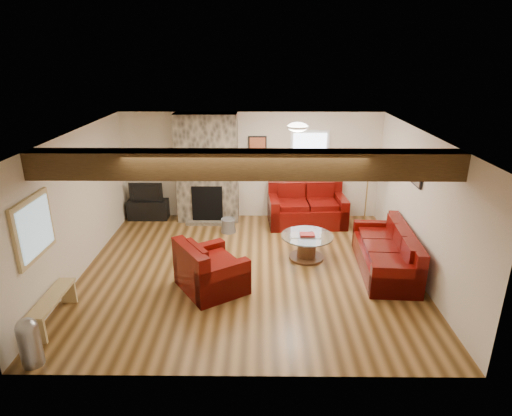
% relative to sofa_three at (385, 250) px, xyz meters
% --- Properties ---
extents(room, '(8.00, 8.00, 8.00)m').
position_rel_sofa_three_xyz_m(room, '(-2.48, -0.01, 0.85)').
color(room, '#523515').
rests_on(room, ground).
extents(floor, '(6.00, 6.00, 0.00)m').
position_rel_sofa_three_xyz_m(floor, '(-2.48, -0.01, -0.40)').
color(floor, '#523515').
rests_on(floor, ground).
extents(oak_beam, '(6.00, 0.36, 0.38)m').
position_rel_sofa_three_xyz_m(oak_beam, '(-2.48, -1.26, 1.91)').
color(oak_beam, '#33210F').
rests_on(oak_beam, room).
extents(chimney_breast, '(1.40, 0.67, 2.50)m').
position_rel_sofa_three_xyz_m(chimney_breast, '(-3.48, 2.48, 0.82)').
color(chimney_breast, '#36312A').
rests_on(chimney_breast, floor).
extents(back_window, '(0.90, 0.08, 1.10)m').
position_rel_sofa_three_xyz_m(back_window, '(-1.13, 2.70, 1.15)').
color(back_window, white).
rests_on(back_window, room).
extents(hatch_window, '(0.08, 1.00, 0.90)m').
position_rel_sofa_three_xyz_m(hatch_window, '(-5.44, -1.51, 1.05)').
color(hatch_window, tan).
rests_on(hatch_window, room).
extents(ceiling_dome, '(0.40, 0.40, 0.18)m').
position_rel_sofa_three_xyz_m(ceiling_dome, '(-1.58, 0.89, 2.04)').
color(ceiling_dome, white).
rests_on(ceiling_dome, room).
extents(artwork_back, '(0.42, 0.06, 0.52)m').
position_rel_sofa_three_xyz_m(artwork_back, '(-2.33, 2.70, 1.30)').
color(artwork_back, black).
rests_on(artwork_back, room).
extents(artwork_right, '(0.06, 0.55, 0.42)m').
position_rel_sofa_three_xyz_m(artwork_right, '(0.48, 0.29, 1.35)').
color(artwork_right, black).
rests_on(artwork_right, room).
extents(sofa_three, '(0.98, 2.10, 0.79)m').
position_rel_sofa_three_xyz_m(sofa_three, '(0.00, 0.00, 0.00)').
color(sofa_three, '#460905').
rests_on(sofa_three, floor).
extents(loveseat, '(1.79, 1.10, 0.92)m').
position_rel_sofa_three_xyz_m(loveseat, '(-1.19, 2.22, 0.06)').
color(loveseat, '#460905').
rests_on(loveseat, floor).
extents(armchair_red, '(1.35, 1.39, 0.85)m').
position_rel_sofa_three_xyz_m(armchair_red, '(-3.08, -0.66, 0.03)').
color(armchair_red, '#460905').
rests_on(armchair_red, floor).
extents(coffee_table, '(1.00, 1.00, 0.52)m').
position_rel_sofa_three_xyz_m(coffee_table, '(-1.37, 0.46, -0.15)').
color(coffee_table, '#402414').
rests_on(coffee_table, floor).
extents(tv_cabinet, '(0.94, 0.37, 0.47)m').
position_rel_sofa_three_xyz_m(tv_cabinet, '(-4.93, 2.52, -0.16)').
color(tv_cabinet, black).
rests_on(tv_cabinet, floor).
extents(television, '(0.78, 0.10, 0.45)m').
position_rel_sofa_three_xyz_m(television, '(-4.93, 2.52, 0.30)').
color(television, black).
rests_on(television, tv_cabinet).
extents(floor_lamp, '(0.40, 0.40, 1.56)m').
position_rel_sofa_three_xyz_m(floor_lamp, '(0.06, 1.85, 0.94)').
color(floor_lamp, tan).
rests_on(floor_lamp, floor).
extents(pine_bench, '(0.26, 1.11, 0.42)m').
position_rel_sofa_three_xyz_m(pine_bench, '(-5.31, -1.64, -0.19)').
color(pine_bench, tan).
rests_on(pine_bench, floor).
extents(pedal_bin, '(0.33, 0.33, 0.68)m').
position_rel_sofa_three_xyz_m(pedal_bin, '(-5.17, -2.56, -0.06)').
color(pedal_bin, '#9B9BA0').
rests_on(pedal_bin, floor).
extents(coal_bucket, '(0.34, 0.34, 0.32)m').
position_rel_sofa_three_xyz_m(coal_bucket, '(-2.97, 1.74, -0.24)').
color(coal_bucket, gray).
rests_on(coal_bucket, floor).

